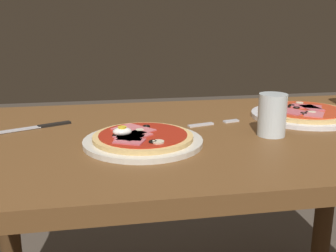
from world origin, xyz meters
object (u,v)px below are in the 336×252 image
Objects in this scene: dining_table at (202,172)px; knife at (40,126)px; water_glass_near at (272,118)px; pizza_foreground at (142,139)px; fork at (210,124)px; pizza_across_left at (304,113)px.

knife reaches higher than dining_table.
knife is at bearing 162.98° from water_glass_near.
fork is at bearing 35.07° from pizza_foreground.
pizza_across_left is 1.63× the size of knife.
water_glass_near is 0.18m from fork.
pizza_foreground is 0.25m from fork.
fork reaches higher than dining_table.
fork is at bearing -6.29° from knife.
dining_table is 4.55× the size of pizza_foreground.
pizza_across_left is (0.50, 0.17, -0.00)m from pizza_foreground.
pizza_foreground reaches higher than pizza_across_left.
water_glass_near is at bearing -22.43° from dining_table.
pizza_across_left is at bearing -1.52° from knife.
pizza_across_left is 0.24m from water_glass_near.
pizza_across_left is 1.95× the size of fork.
pizza_foreground is at bearing -37.43° from knife.
dining_table is 0.23m from pizza_foreground.
water_glass_near is at bearing -45.92° from fork.
pizza_foreground is 0.93× the size of pizza_across_left.
dining_table is 0.14m from fork.
water_glass_near reaches higher than pizza_foreground.
pizza_across_left is 0.30m from fork.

